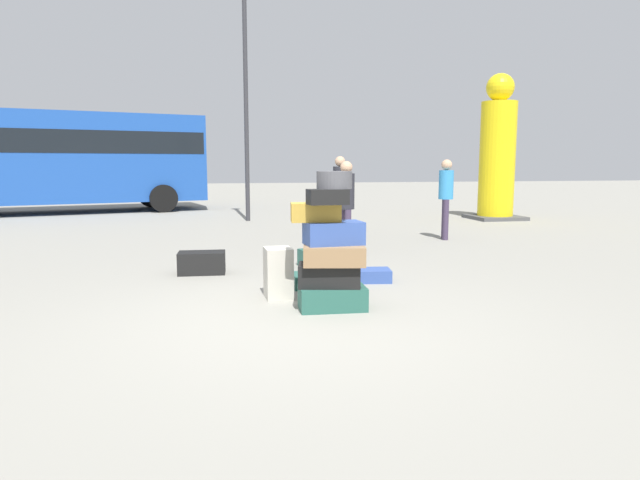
# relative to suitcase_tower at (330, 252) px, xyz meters

# --- Properties ---
(ground_plane) EXTENTS (80.00, 80.00, 0.00)m
(ground_plane) POSITION_rel_suitcase_tower_xyz_m (-0.42, -0.37, -0.63)
(ground_plane) COLOR gray
(suitcase_tower) EXTENTS (0.81, 0.60, 1.49)m
(suitcase_tower) POSITION_rel_suitcase_tower_xyz_m (0.00, 0.00, 0.00)
(suitcase_tower) COLOR #26594C
(suitcase_tower) RESTS_ON ground
(suitcase_navy_upright_blue) EXTENTS (0.74, 0.47, 0.17)m
(suitcase_navy_upright_blue) POSITION_rel_suitcase_tower_xyz_m (0.76, 1.30, -0.54)
(suitcase_navy_upright_blue) COLOR #334F99
(suitcase_navy_upright_blue) RESTS_ON ground
(suitcase_black_right_side) EXTENTS (0.68, 0.43, 0.32)m
(suitcase_black_right_side) POSITION_rel_suitcase_tower_xyz_m (-1.38, 2.29, -0.47)
(suitcase_black_right_side) COLOR black
(suitcase_black_right_side) RESTS_ON ground
(suitcase_cream_behind_tower) EXTENTS (0.32, 0.38, 0.60)m
(suitcase_cream_behind_tower) POSITION_rel_suitcase_tower_xyz_m (-0.49, 0.61, -0.33)
(suitcase_cream_behind_tower) COLOR beige
(suitcase_cream_behind_tower) RESTS_ON ground
(suitcase_teal_left_side) EXTENTS (0.60, 0.41, 0.18)m
(suitcase_teal_left_side) POSITION_rel_suitcase_tower_xyz_m (0.06, 1.10, -0.54)
(suitcase_teal_left_side) COLOR #26594C
(suitcase_teal_left_side) RESTS_ON ground
(suitcase_teal_foreground_far) EXTENTS (0.60, 0.55, 0.26)m
(suitcase_teal_foreground_far) POSITION_rel_suitcase_tower_xyz_m (0.37, 2.51, -0.50)
(suitcase_teal_foreground_far) COLOR #26594C
(suitcase_teal_foreground_far) RESTS_ON ground
(person_bearded_onlooker) EXTENTS (0.30, 0.33, 1.73)m
(person_bearded_onlooker) POSITION_rel_suitcase_tower_xyz_m (1.55, 5.94, 0.40)
(person_bearded_onlooker) COLOR black
(person_bearded_onlooker) RESTS_ON ground
(person_tourist_with_camera) EXTENTS (0.30, 0.33, 1.66)m
(person_tourist_with_camera) POSITION_rel_suitcase_tower_xyz_m (3.59, 5.00, 0.37)
(person_tourist_with_camera) COLOR #3F334C
(person_tourist_with_camera) RESTS_ON ground
(person_passerby_in_red) EXTENTS (0.30, 0.34, 1.62)m
(person_passerby_in_red) POSITION_rel_suitcase_tower_xyz_m (1.18, 3.93, 0.33)
(person_passerby_in_red) COLOR #3F334C
(person_passerby_in_red) RESTS_ON ground
(yellow_dummy_statue) EXTENTS (1.38, 1.38, 4.05)m
(yellow_dummy_statue) POSITION_rel_suitcase_tower_xyz_m (6.79, 8.69, 1.18)
(yellow_dummy_statue) COLOR yellow
(yellow_dummy_statue) RESTS_ON ground
(parked_bus) EXTENTS (8.71, 4.50, 3.15)m
(parked_bus) POSITION_rel_suitcase_tower_xyz_m (-5.59, 13.46, 1.20)
(parked_bus) COLOR #1E4CA5
(parked_bus) RESTS_ON ground
(lamp_post) EXTENTS (0.36, 0.36, 6.72)m
(lamp_post) POSITION_rel_suitcase_tower_xyz_m (-0.17, 9.63, 3.70)
(lamp_post) COLOR #333338
(lamp_post) RESTS_ON ground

